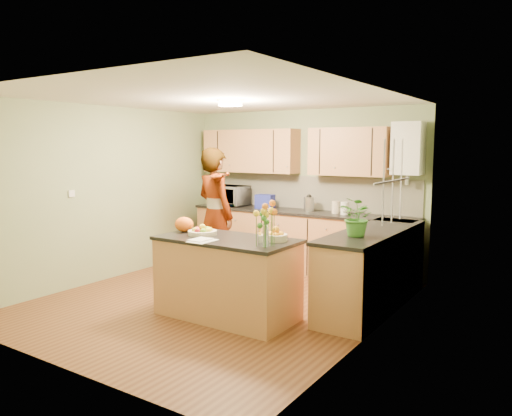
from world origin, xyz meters
The scene contains 28 objects.
floor centered at (0.00, 0.00, 0.00)m, with size 4.50×4.50×0.00m, color #532C17.
ceiling centered at (0.00, 0.00, 2.50)m, with size 4.00×4.50×0.02m, color silver.
wall_back centered at (0.00, 2.25, 1.25)m, with size 4.00×0.02×2.50m, color gray.
wall_front centered at (0.00, -2.25, 1.25)m, with size 4.00×0.02×2.50m, color gray.
wall_left centered at (-2.00, 0.00, 1.25)m, with size 0.02×4.50×2.50m, color gray.
wall_right centered at (2.00, 0.00, 1.25)m, with size 0.02×4.50×2.50m, color gray.
back_counter centered at (0.10, 1.95, 0.47)m, with size 3.64×0.62×0.94m.
right_counter centered at (1.70, 0.85, 0.47)m, with size 0.62×2.24×0.94m.
splashback centered at (0.10, 2.23, 1.20)m, with size 3.60×0.02×0.52m, color silver.
upper_cabinets centered at (-0.18, 2.08, 1.85)m, with size 3.20×0.34×0.70m.
boiler centered at (1.70, 2.09, 1.90)m, with size 0.40×0.30×0.86m.
window_right centered at (1.99, 0.60, 1.55)m, with size 0.01×1.30×1.05m.
light_switch centered at (-1.99, -0.60, 1.30)m, with size 0.02×0.09×0.09m, color white.
ceiling_lamp centered at (0.00, 0.30, 2.46)m, with size 0.30×0.30×0.07m.
peninsula_island centered at (0.44, -0.39, 0.46)m, with size 1.59×0.81×0.91m.
fruit_dish centered at (0.09, -0.39, 0.96)m, with size 0.34×0.34×0.12m.
orange_bowl centered at (0.99, -0.24, 0.97)m, with size 0.25×0.25×0.15m.
flower_vase centered at (1.04, -0.57, 1.24)m, with size 0.27×0.27×0.51m.
orange_bag centered at (-0.23, -0.34, 1.00)m, with size 0.24×0.20×0.18m, color orange.
papers centered at (0.34, -0.69, 0.92)m, with size 0.22×0.30×0.01m, color silver.
violinist centered at (-0.61, 0.75, 0.96)m, with size 0.70×0.46×1.91m, color #E2A48A.
violin centered at (-0.41, 0.53, 1.53)m, with size 0.64×0.26×0.13m, color #581705, non-canonical shape.
microwave centered at (-1.22, 1.93, 1.11)m, with size 0.60×0.41×0.33m, color white.
blue_box centered at (-0.51, 1.92, 1.05)m, with size 0.28×0.20×0.22m, color navy.
kettle centered at (0.25, 1.98, 1.06)m, with size 0.16×0.16×0.30m.
jar_cream centered at (0.70, 1.98, 1.03)m, with size 0.12×0.12×0.18m, color beige.
jar_white centered at (0.85, 1.94, 1.03)m, with size 0.12×0.12×0.18m, color white.
potted_plant centered at (1.70, 0.34, 1.16)m, with size 0.39×0.34×0.44m, color #347025.
Camera 1 is at (3.74, -4.79, 1.93)m, focal length 35.00 mm.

